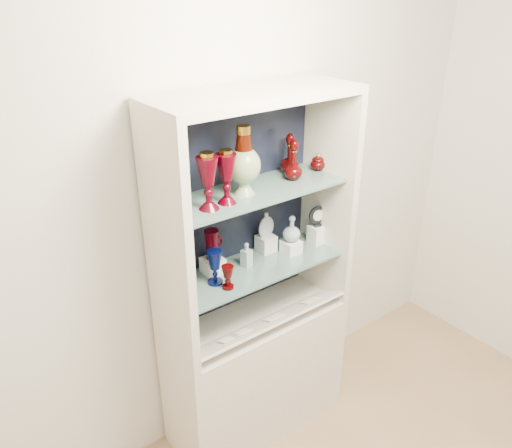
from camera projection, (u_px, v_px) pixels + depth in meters
wall_back at (230, 191)px, 2.54m from camera, size 3.50×0.02×2.80m
cabinet_base at (256, 371)px, 2.83m from camera, size 1.00×0.40×0.75m
cabinet_back_panel at (234, 207)px, 2.55m from camera, size 0.98×0.02×1.15m
cabinet_side_left at (168, 248)px, 2.15m from camera, size 0.04×0.40×1.15m
cabinet_side_right at (327, 196)px, 2.68m from camera, size 0.04×0.40×1.15m
cabinet_top_cap at (256, 95)px, 2.16m from camera, size 1.00×0.40×0.04m
shelf_lower at (254, 268)px, 2.55m from camera, size 0.92×0.34×0.01m
shelf_upper at (253, 192)px, 2.37m from camera, size 0.92×0.34×0.01m
label_ledge at (269, 322)px, 2.57m from camera, size 0.92×0.17×0.09m
label_card_0 at (229, 338)px, 2.43m from camera, size 0.10×0.06×0.03m
label_card_1 at (310, 300)px, 2.72m from camera, size 0.10×0.06×0.03m
label_card_2 at (274, 317)px, 2.58m from camera, size 0.10×0.06×0.03m
label_card_3 at (241, 333)px, 2.47m from camera, size 0.10×0.06×0.03m
pedestal_lamp_left at (208, 181)px, 2.12m from camera, size 0.12×0.12×0.26m
pedestal_lamp_right at (226, 177)px, 2.18m from camera, size 0.11×0.11×0.25m
enamel_urn at (244, 161)px, 2.26m from camera, size 0.19×0.19×0.32m
ruby_decanter_a at (294, 158)px, 2.45m from camera, size 0.11×0.11×0.23m
ruby_decanter_b at (290, 152)px, 2.54m from camera, size 0.12×0.12×0.22m
lidded_bowl at (318, 162)px, 2.60m from camera, size 0.09×0.09×0.09m
cobalt_goblet at (215, 267)px, 2.37m from camera, size 0.08×0.08×0.17m
ruby_goblet_tall at (187, 278)px, 2.30m from camera, size 0.07×0.07×0.16m
ruby_goblet_small at (228, 277)px, 2.34m from camera, size 0.07×0.07×0.12m
riser_ruby_pitcher at (213, 265)px, 2.48m from camera, size 0.10×0.10×0.08m
ruby_pitcher at (212, 245)px, 2.43m from camera, size 0.12×0.07×0.15m
clear_square_bottle at (247, 254)px, 2.53m from camera, size 0.05×0.05×0.13m
riser_flat_flask at (266, 243)px, 2.68m from camera, size 0.09×0.09×0.09m
flat_flask at (266, 224)px, 2.63m from camera, size 0.10×0.04×0.14m
riser_clear_round_decanter at (291, 247)px, 2.67m from camera, size 0.09×0.09×0.07m
clear_round_decanter at (292, 229)px, 2.62m from camera, size 0.10×0.10×0.14m
riser_cameo_medallion at (317, 234)px, 2.77m from camera, size 0.08×0.08×0.10m
cameo_medallion at (318, 216)px, 2.72m from camera, size 0.11×0.06×0.12m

